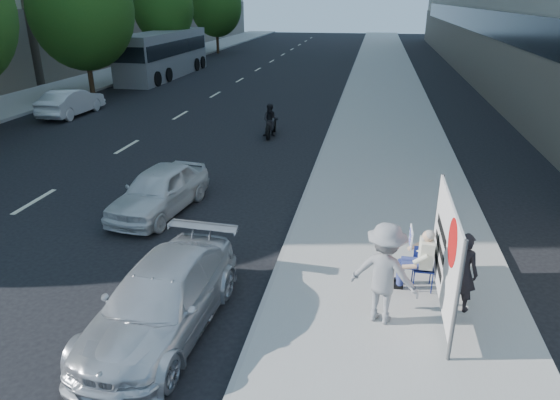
% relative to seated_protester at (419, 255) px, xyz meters
% --- Properties ---
extents(ground, '(160.00, 160.00, 0.00)m').
position_rel_seated_protester_xyz_m(ground, '(-4.41, 1.04, -0.87)').
color(ground, black).
rests_on(ground, ground).
extents(near_sidewalk, '(5.00, 120.00, 0.15)m').
position_rel_seated_protester_xyz_m(near_sidewalk, '(-0.41, 21.04, -0.80)').
color(near_sidewalk, '#9D9993').
rests_on(near_sidewalk, ground).
extents(far_sidewalk, '(4.50, 120.00, 0.15)m').
position_rel_seated_protester_xyz_m(far_sidewalk, '(-21.16, 21.04, -0.80)').
color(far_sidewalk, '#9D9993').
rests_on(far_sidewalk, ground).
extents(tree_far_c, '(6.00, 6.00, 8.47)m').
position_rel_seated_protester_xyz_m(tree_far_c, '(-18.11, 19.04, 4.15)').
color(tree_far_c, '#382616').
rests_on(tree_far_c, ground).
extents(tree_far_d, '(4.80, 4.80, 7.65)m').
position_rel_seated_protester_xyz_m(tree_far_d, '(-18.11, 31.04, 4.01)').
color(tree_far_d, '#382616').
rests_on(tree_far_d, ground).
extents(tree_far_e, '(5.40, 5.40, 7.89)m').
position_rel_seated_protester_xyz_m(tree_far_e, '(-18.11, 45.04, 3.91)').
color(tree_far_e, '#382616').
rests_on(tree_far_e, ground).
extents(seated_protester, '(0.83, 1.12, 1.31)m').
position_rel_seated_protester_xyz_m(seated_protester, '(0.00, 0.00, 0.00)').
color(seated_protester, navy).
rests_on(seated_protester, near_sidewalk).
extents(jogger, '(1.41, 1.05, 1.94)m').
position_rel_seated_protester_xyz_m(jogger, '(-0.71, -1.27, 0.25)').
color(jogger, gray).
rests_on(jogger, near_sidewalk).
extents(pedestrian_woman, '(0.69, 0.63, 1.58)m').
position_rel_seated_protester_xyz_m(pedestrian_woman, '(0.74, -0.62, 0.07)').
color(pedestrian_woman, black).
rests_on(pedestrian_woman, near_sidewalk).
extents(protest_banner, '(0.08, 3.06, 2.20)m').
position_rel_seated_protester_xyz_m(protest_banner, '(0.37, -0.72, 0.53)').
color(protest_banner, '#4C4C4C').
rests_on(protest_banner, near_sidewalk).
extents(parked_sedan, '(2.03, 4.47, 1.27)m').
position_rel_seated_protester_xyz_m(parked_sedan, '(-4.62, -2.12, -0.24)').
color(parked_sedan, '#B9BBC1').
rests_on(parked_sedan, ground).
extents(white_sedan_near, '(2.02, 3.99, 1.30)m').
position_rel_seated_protester_xyz_m(white_sedan_near, '(-6.87, 3.04, -0.22)').
color(white_sedan_near, silver).
rests_on(white_sedan_near, ground).
extents(white_sedan_mid, '(1.53, 4.16, 1.36)m').
position_rel_seated_protester_xyz_m(white_sedan_mid, '(-16.41, 14.04, -0.19)').
color(white_sedan_mid, silver).
rests_on(white_sedan_mid, ground).
extents(motorcycle, '(0.75, 2.05, 1.42)m').
position_rel_seated_protester_xyz_m(motorcycle, '(-5.45, 11.82, -0.24)').
color(motorcycle, black).
rests_on(motorcycle, ground).
extents(bus, '(2.75, 12.05, 3.30)m').
position_rel_seated_protester_xyz_m(bus, '(-17.01, 27.88, 0.76)').
color(bus, gray).
rests_on(bus, ground).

